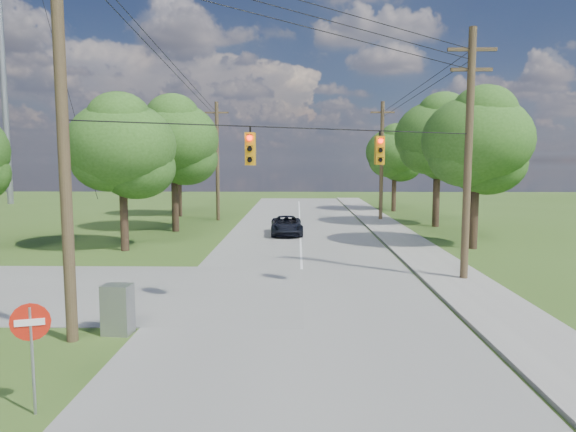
{
  "coord_description": "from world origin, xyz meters",
  "views": [
    {
      "loc": [
        1.78,
        -13.6,
        5.11
      ],
      "look_at": [
        1.45,
        5.0,
        3.09
      ],
      "focal_mm": 32.0,
      "sensor_mm": 36.0,
      "label": 1
    }
  ],
  "objects_px": {
    "pole_north_w": "(217,160)",
    "do_not_enter_sign": "(31,334)",
    "pole_north_e": "(382,160)",
    "pole_sw": "(62,119)",
    "pole_ne": "(468,152)",
    "car_main_north": "(287,225)",
    "control_cabinet": "(118,309)"
  },
  "relations": [
    {
      "from": "pole_north_w",
      "to": "do_not_enter_sign",
      "type": "xyz_separation_m",
      "value": [
        1.5,
        -33.83,
        -3.44
      ]
    },
    {
      "from": "pole_north_e",
      "to": "do_not_enter_sign",
      "type": "xyz_separation_m",
      "value": [
        -12.4,
        -33.83,
        -3.44
      ]
    },
    {
      "from": "do_not_enter_sign",
      "to": "pole_sw",
      "type": "bearing_deg",
      "value": 87.08
    },
    {
      "from": "pole_sw",
      "to": "pole_north_w",
      "type": "bearing_deg",
      "value": 90.77
    },
    {
      "from": "pole_ne",
      "to": "pole_north_e",
      "type": "distance_m",
      "value": 22.0
    },
    {
      "from": "car_main_north",
      "to": "pole_north_e",
      "type": "bearing_deg",
      "value": 45.62
    },
    {
      "from": "pole_ne",
      "to": "pole_sw",
      "type": "bearing_deg",
      "value": -150.62
    },
    {
      "from": "control_cabinet",
      "to": "pole_sw",
      "type": "bearing_deg",
      "value": -145.73
    },
    {
      "from": "pole_ne",
      "to": "car_main_north",
      "type": "xyz_separation_m",
      "value": [
        -7.84,
        13.26,
        -4.8
      ]
    },
    {
      "from": "car_main_north",
      "to": "control_cabinet",
      "type": "height_order",
      "value": "control_cabinet"
    },
    {
      "from": "pole_north_w",
      "to": "control_cabinet",
      "type": "height_order",
      "value": "pole_north_w"
    },
    {
      "from": "pole_north_e",
      "to": "do_not_enter_sign",
      "type": "bearing_deg",
      "value": -110.13
    },
    {
      "from": "pole_north_w",
      "to": "control_cabinet",
      "type": "bearing_deg",
      "value": -87.04
    },
    {
      "from": "car_main_north",
      "to": "do_not_enter_sign",
      "type": "bearing_deg",
      "value": -102.76
    },
    {
      "from": "pole_north_e",
      "to": "control_cabinet",
      "type": "bearing_deg",
      "value": -113.15
    },
    {
      "from": "pole_north_e",
      "to": "car_main_north",
      "type": "bearing_deg",
      "value": -131.91
    },
    {
      "from": "pole_north_e",
      "to": "control_cabinet",
      "type": "height_order",
      "value": "pole_north_e"
    },
    {
      "from": "car_main_north",
      "to": "do_not_enter_sign",
      "type": "relative_size",
      "value": 1.98
    },
    {
      "from": "pole_north_w",
      "to": "do_not_enter_sign",
      "type": "relative_size",
      "value": 4.34
    },
    {
      "from": "pole_sw",
      "to": "control_cabinet",
      "type": "height_order",
      "value": "pole_sw"
    },
    {
      "from": "control_cabinet",
      "to": "do_not_enter_sign",
      "type": "relative_size",
      "value": 0.64
    },
    {
      "from": "pole_north_e",
      "to": "car_main_north",
      "type": "relative_size",
      "value": 2.19
    },
    {
      "from": "pole_ne",
      "to": "control_cabinet",
      "type": "xyz_separation_m",
      "value": [
        -12.4,
        -7.0,
        -4.73
      ]
    },
    {
      "from": "pole_north_w",
      "to": "pole_north_e",
      "type": "bearing_deg",
      "value": 0.0
    },
    {
      "from": "pole_north_w",
      "to": "control_cabinet",
      "type": "xyz_separation_m",
      "value": [
        1.5,
        -29.0,
        -4.39
      ]
    },
    {
      "from": "pole_north_e",
      "to": "pole_north_w",
      "type": "distance_m",
      "value": 13.9
    },
    {
      "from": "pole_ne",
      "to": "do_not_enter_sign",
      "type": "relative_size",
      "value": 4.55
    },
    {
      "from": "pole_north_w",
      "to": "do_not_enter_sign",
      "type": "bearing_deg",
      "value": -87.46
    },
    {
      "from": "car_main_north",
      "to": "control_cabinet",
      "type": "bearing_deg",
      "value": -105.15
    },
    {
      "from": "pole_north_e",
      "to": "pole_north_w",
      "type": "relative_size",
      "value": 1.0
    },
    {
      "from": "pole_sw",
      "to": "pole_north_e",
      "type": "bearing_deg",
      "value": 65.48
    },
    {
      "from": "pole_ne",
      "to": "pole_north_w",
      "type": "relative_size",
      "value": 1.05
    }
  ]
}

